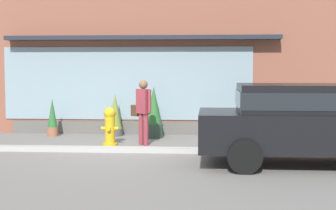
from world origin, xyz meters
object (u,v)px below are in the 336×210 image
Objects in this scene: parked_car_black at (308,119)px; potted_plant_low_front at (154,113)px; pedestrian_with_handbag at (143,108)px; potted_plant_near_hydrant at (52,118)px; potted_plant_corner_tall at (284,126)px; potted_plant_trailing_edge at (239,124)px; potted_plant_by_entrance at (312,127)px; fire_hydrant at (110,126)px; potted_plant_window_right at (115,115)px.

parked_car_black is 5.03m from potted_plant_low_front.
potted_plant_near_hydrant is at bearing 9.11° from pedestrian_with_handbag.
parked_car_black is at bearing -46.55° from potted_plant_low_front.
potted_plant_near_hydrant is at bearing -178.88° from potted_plant_corner_tall.
potted_plant_near_hydrant reaches higher than potted_plant_trailing_edge.
potted_plant_low_front is at bearing 134.13° from parked_car_black.
potted_plant_corner_tall is 1.13× the size of potted_plant_by_entrance.
pedestrian_with_handbag is at bearing 5.20° from fire_hydrant.
potted_plant_window_right is at bearing 7.54° from potted_plant_near_hydrant.
potted_plant_corner_tall is at bearing 6.62° from potted_plant_trailing_edge.
parked_car_black reaches higher than potted_plant_window_right.
fire_hydrant is 3.65m from potted_plant_trailing_edge.
fire_hydrant is 1.78m from potted_plant_window_right.
fire_hydrant is 0.94m from pedestrian_with_handbag.
potted_plant_near_hydrant is at bearing -177.69° from potted_plant_by_entrance.
parked_car_black is 7.99× the size of potted_plant_by_entrance.
potted_plant_near_hydrant is at bearing -172.46° from potted_plant_window_right.
potted_plant_window_right is (-3.50, 0.25, 0.18)m from potted_plant_trailing_edge.
fire_hydrant is 5.66m from potted_plant_by_entrance.
potted_plant_low_front is at bearing -58.45° from pedestrian_with_handbag.
potted_plant_trailing_edge is (5.25, -0.02, -0.11)m from potted_plant_near_hydrant.
potted_plant_by_entrance is at bearing 77.56° from parked_car_black.
pedestrian_with_handbag is at bearing -59.42° from potted_plant_window_right.
potted_plant_window_right is at bearing 95.91° from fire_hydrant.
potted_plant_low_front reaches higher than potted_plant_near_hydrant.
parked_car_black is at bearing -103.12° from potted_plant_by_entrance.
pedestrian_with_handbag is at bearing -158.78° from potted_plant_by_entrance.
pedestrian_with_handbag is at bearing -95.51° from potted_plant_low_front.
potted_plant_near_hydrant reaches higher than potted_plant_by_entrance.
potted_plant_low_front is (-3.46, 3.65, -0.23)m from parked_car_black.
fire_hydrant is 0.67× the size of potted_plant_low_front.
pedestrian_with_handbag is 3.16m from potted_plant_near_hydrant.
potted_plant_low_front reaches higher than potted_plant_corner_tall.
pedestrian_with_handbag reaches higher than potted_plant_window_right.
potted_plant_trailing_edge is 3.51m from potted_plant_window_right.
potted_plant_corner_tall is at bearing -1.26° from potted_plant_window_right.
pedestrian_with_handbag is 4.25m from parked_car_black.
potted_plant_near_hydrant is 1.77m from potted_plant_window_right.
potted_plant_near_hydrant is at bearing 178.40° from potted_plant_low_front.
pedestrian_with_handbag is 1.53× the size of potted_plant_near_hydrant.
potted_plant_corner_tall is at bearing -167.96° from potted_plant_by_entrance.
potted_plant_window_right reaches higher than potted_plant_near_hydrant.
potted_plant_corner_tall is 1.27m from potted_plant_trailing_edge.
potted_plant_near_hydrant is at bearing 141.59° from fire_hydrant.
potted_plant_corner_tall is (6.51, 0.13, -0.20)m from potted_plant_near_hydrant.
potted_plant_window_right is at bearing -179.37° from potted_plant_by_entrance.
potted_plant_window_right is (-4.75, 0.10, 0.27)m from potted_plant_corner_tall.
pedestrian_with_handbag reaches higher than potted_plant_corner_tall.
potted_plant_corner_tall is 0.75× the size of potted_plant_trailing_edge.
potted_plant_trailing_edge is at bearing -173.38° from potted_plant_corner_tall.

